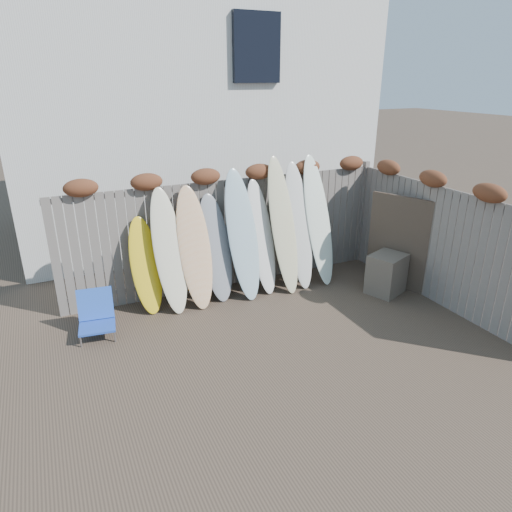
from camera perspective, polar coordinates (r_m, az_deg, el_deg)
name	(u,v)px	position (r m, az deg, el deg)	size (l,w,h in m)	color
ground	(291,347)	(6.81, 4.37, -11.27)	(80.00, 80.00, 0.00)	#493A2D
back_fence	(231,224)	(8.29, -3.13, 4.00)	(6.05, 0.28, 2.24)	slate
right_fence	(442,239)	(8.24, 22.22, 1.98)	(0.28, 4.40, 2.24)	slate
house	(183,97)	(11.94, -9.13, 19.02)	(8.50, 5.50, 6.33)	silver
beach_chair	(96,315)	(7.35, -19.34, -6.99)	(0.59, 0.62, 0.69)	blue
wooden_crate	(386,274)	(8.55, 15.99, -2.16)	(0.62, 0.52, 0.73)	#6A614F
lattice_panel	(398,242)	(8.70, 17.30, 1.64)	(0.05, 1.15, 1.72)	#513931
surfboard_0	(146,266)	(7.69, -13.62, -1.19)	(0.49, 0.07, 1.64)	yellow
surfboard_1	(169,251)	(7.59, -10.82, 0.59)	(0.50, 0.07, 2.11)	beige
surfboard_2	(195,248)	(7.68, -7.67, 1.01)	(0.55, 0.07, 2.10)	#FEA887
surfboard_3	(216,248)	(7.91, -5.05, 0.99)	(0.54, 0.07, 1.90)	gray
surfboard_4	(242,235)	(7.92, -1.70, 2.64)	(0.55, 0.07, 2.32)	#9CBBC8
surfboard_5	(261,237)	(8.14, 0.68, 2.36)	(0.46, 0.07, 2.08)	silver
surfboard_6	(283,226)	(8.18, 3.40, 3.82)	(0.47, 0.07, 2.49)	beige
surfboard_7	(299,226)	(8.40, 5.36, 3.77)	(0.47, 0.07, 2.35)	silver
surfboard_8	(318,220)	(8.59, 7.80, 4.42)	(0.51, 0.07, 2.45)	white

